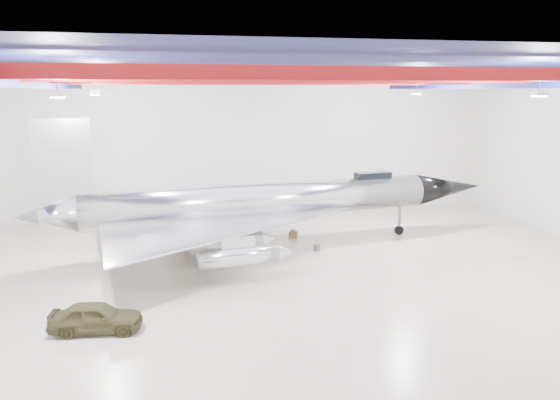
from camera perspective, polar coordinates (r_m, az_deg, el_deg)
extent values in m
plane|color=#C0B099|center=(29.89, 0.74, -7.76)|extent=(40.00, 40.00, 0.00)
plane|color=silver|center=(43.19, -3.69, 5.66)|extent=(40.00, 0.00, 40.00)
plane|color=#0A0F38|center=(28.25, 0.80, 13.81)|extent=(40.00, 40.00, 0.00)
cube|color=maroon|center=(19.56, 6.85, 13.03)|extent=(39.50, 0.25, 0.50)
cube|color=maroon|center=(25.31, 2.35, 12.72)|extent=(39.50, 0.25, 0.50)
cube|color=maroon|center=(31.16, -0.46, 12.49)|extent=(39.50, 0.25, 0.50)
cube|color=maroon|center=(37.06, -2.38, 12.31)|extent=(39.50, 0.25, 0.50)
cube|color=#0D1153|center=(28.10, -24.30, 11.00)|extent=(0.25, 29.50, 0.40)
cube|color=#0D1153|center=(33.04, 21.95, 11.10)|extent=(0.25, 29.50, 0.40)
cube|color=silver|center=(21.83, -22.25, 10.27)|extent=(0.55, 0.55, 0.25)
cube|color=silver|center=(26.99, 25.46, 10.08)|extent=(0.55, 0.55, 0.25)
cube|color=silver|center=(33.72, -18.75, 10.63)|extent=(0.55, 0.55, 0.25)
cube|color=silver|center=(37.27, 14.08, 10.91)|extent=(0.55, 0.55, 0.25)
cylinder|color=silver|center=(33.95, -1.72, -0.08)|extent=(21.91, 4.97, 2.18)
cone|color=black|center=(40.18, 17.13, 1.22)|extent=(5.69, 2.86, 2.18)
cone|color=silver|center=(32.49, -23.30, -1.55)|extent=(3.53, 2.58, 2.18)
cube|color=silver|center=(31.95, -21.75, 3.54)|extent=(3.05, 0.52, 4.91)
cube|color=black|center=(36.76, 9.68, 2.47)|extent=(2.49, 1.17, 0.55)
cylinder|color=silver|center=(27.85, -4.35, -5.94)|extent=(4.24, 1.51, 0.98)
cylinder|color=silver|center=(30.38, -5.71, -4.48)|extent=(4.24, 1.51, 0.98)
cylinder|color=silver|center=(36.58, -8.17, -1.80)|extent=(4.24, 1.51, 0.98)
cylinder|color=silver|center=(39.19, -8.97, -0.93)|extent=(4.24, 1.51, 0.98)
cylinder|color=#59595B|center=(38.47, 12.36, -2.13)|extent=(0.20, 0.20, 1.96)
cylinder|color=black|center=(38.63, 12.32, -3.10)|extent=(0.64, 0.32, 0.61)
cylinder|color=#59595B|center=(30.82, -7.91, -5.35)|extent=(0.20, 0.20, 1.96)
cylinder|color=black|center=(31.02, -7.87, -6.55)|extent=(0.64, 0.32, 0.61)
cylinder|color=#59595B|center=(36.00, -9.68, -2.96)|extent=(0.20, 0.20, 1.96)
cylinder|color=black|center=(36.17, -9.64, -3.99)|extent=(0.64, 0.32, 0.61)
imported|color=#3E391F|center=(24.20, -18.67, -11.52)|extent=(3.89, 1.95, 1.27)
cube|color=#AA2611|center=(37.61, -2.27, -3.49)|extent=(0.49, 0.43, 0.29)
cylinder|color=#59595B|center=(34.17, 3.89, -4.98)|extent=(0.53, 0.53, 0.38)
cube|color=olive|center=(37.01, 1.39, -3.65)|extent=(0.69, 0.63, 0.40)
cube|color=#59595B|center=(35.76, -16.12, -4.74)|extent=(0.49, 0.44, 0.28)
cube|color=olive|center=(33.07, -5.68, -5.51)|extent=(0.78, 0.72, 0.44)
cylinder|color=#59595B|center=(37.80, 1.38, -3.36)|extent=(0.50, 0.50, 0.35)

